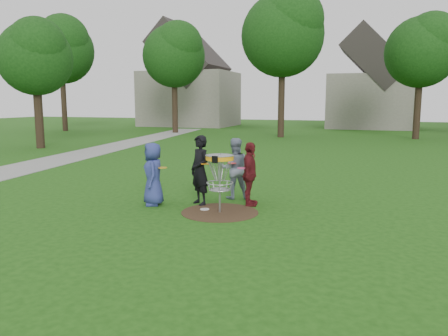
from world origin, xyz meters
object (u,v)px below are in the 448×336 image
(player_grey, at_px, (234,168))
(player_maroon, at_px, (250,174))
(player_blue, at_px, (153,174))
(player_black, at_px, (200,170))
(disc_golf_basket, at_px, (220,169))

(player_grey, bearing_deg, player_maroon, 109.08)
(player_grey, xyz_separation_m, player_maroon, (0.60, -0.64, -0.02))
(player_blue, relative_size, player_black, 0.90)
(player_maroon, bearing_deg, disc_golf_basket, 144.06)
(player_blue, xyz_separation_m, disc_golf_basket, (1.81, -0.17, 0.24))
(player_black, height_order, player_grey, player_black)
(player_blue, height_order, player_black, player_black)
(player_black, bearing_deg, disc_golf_basket, -3.70)
(player_grey, distance_m, player_maroon, 0.87)
(player_blue, relative_size, player_grey, 0.97)
(player_black, bearing_deg, player_grey, 92.10)
(player_blue, distance_m, disc_golf_basket, 1.83)
(player_grey, relative_size, disc_golf_basket, 1.17)
(player_maroon, bearing_deg, player_grey, 35.15)
(player_grey, xyz_separation_m, disc_golf_basket, (0.13, -1.52, 0.21))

